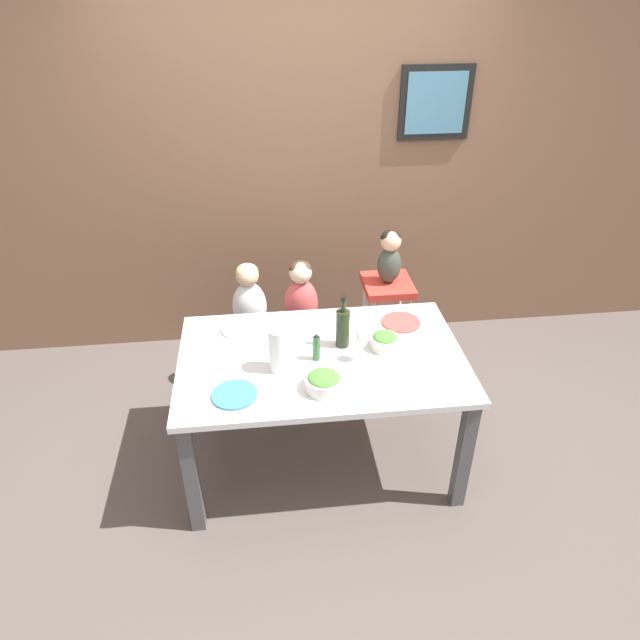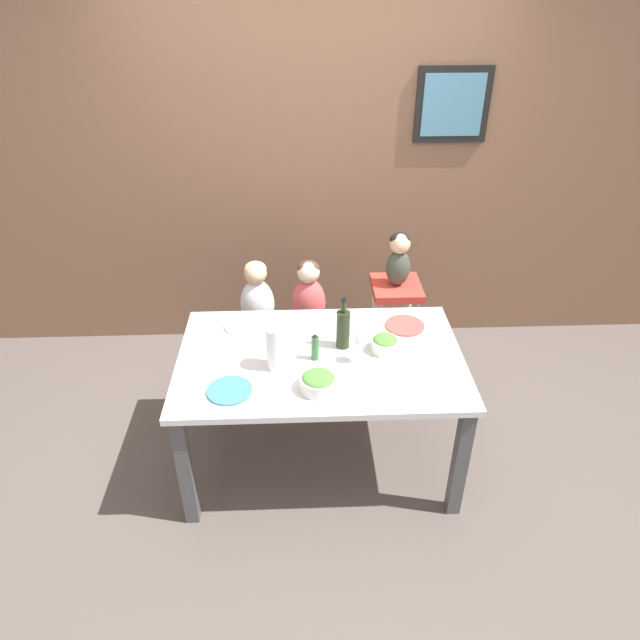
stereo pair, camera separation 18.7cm
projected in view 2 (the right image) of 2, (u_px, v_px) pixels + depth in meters
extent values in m
plane|color=#564C47|center=(320.00, 457.00, 3.42)|extent=(14.00, 14.00, 0.00)
cube|color=brown|center=(312.00, 164.00, 3.88)|extent=(10.00, 0.06, 2.70)
cube|color=black|center=(453.00, 105.00, 3.67)|extent=(0.48, 0.02, 0.47)
cube|color=teal|center=(453.00, 105.00, 3.66)|extent=(0.39, 0.00, 0.39)
cube|color=silver|center=(321.00, 358.00, 3.03)|extent=(1.51, 0.95, 0.03)
cube|color=#4C4C51|center=(186.00, 471.00, 2.86)|extent=(0.07, 0.07, 0.71)
cube|color=#4C4C51|center=(460.00, 462.00, 2.90)|extent=(0.07, 0.07, 0.71)
cube|color=#4C4C51|center=(207.00, 370.00, 3.56)|extent=(0.07, 0.07, 0.71)
cube|color=#4C4C51|center=(428.00, 365.00, 3.60)|extent=(0.07, 0.07, 0.71)
cylinder|color=silver|center=(239.00, 370.00, 3.81)|extent=(0.04, 0.04, 0.41)
cylinder|color=silver|center=(281.00, 369.00, 3.82)|extent=(0.04, 0.04, 0.41)
cylinder|color=silver|center=(243.00, 346.00, 4.04)|extent=(0.04, 0.04, 0.41)
cylinder|color=silver|center=(282.00, 345.00, 4.05)|extent=(0.04, 0.04, 0.41)
cube|color=#2D2D33|center=(259.00, 329.00, 3.81)|extent=(0.37, 0.40, 0.05)
cylinder|color=silver|center=(289.00, 368.00, 3.82)|extent=(0.04, 0.04, 0.41)
cylinder|color=silver|center=(330.00, 367.00, 3.83)|extent=(0.04, 0.04, 0.41)
cylinder|color=silver|center=(290.00, 345.00, 4.05)|extent=(0.04, 0.04, 0.41)
cylinder|color=silver|center=(328.00, 344.00, 4.06)|extent=(0.04, 0.04, 0.41)
cube|color=#2D2D33|center=(309.00, 328.00, 3.82)|extent=(0.37, 0.40, 0.05)
cylinder|color=silver|center=(377.00, 347.00, 3.78)|extent=(0.04, 0.04, 0.71)
cylinder|color=silver|center=(413.00, 346.00, 3.79)|extent=(0.04, 0.04, 0.71)
cylinder|color=silver|center=(373.00, 327.00, 3.98)|extent=(0.04, 0.04, 0.71)
cylinder|color=silver|center=(407.00, 327.00, 3.99)|extent=(0.04, 0.04, 0.71)
cube|color=red|center=(396.00, 288.00, 3.68)|extent=(0.31, 0.34, 0.05)
ellipsoid|color=silver|center=(258.00, 304.00, 3.70)|extent=(0.22, 0.19, 0.34)
sphere|color=#D6AD89|center=(255.00, 273.00, 3.58)|extent=(0.14, 0.14, 0.14)
ellipsoid|color=#DBC684|center=(255.00, 269.00, 3.58)|extent=(0.14, 0.14, 0.10)
ellipsoid|color=#C64C4C|center=(309.00, 303.00, 3.71)|extent=(0.22, 0.19, 0.34)
sphere|color=beige|center=(308.00, 272.00, 3.59)|extent=(0.14, 0.14, 0.14)
ellipsoid|color=#473323|center=(308.00, 268.00, 3.59)|extent=(0.14, 0.14, 0.10)
ellipsoid|color=#3D4238|center=(398.00, 268.00, 3.60)|extent=(0.15, 0.14, 0.24)
sphere|color=#D6AD89|center=(400.00, 243.00, 3.51)|extent=(0.13, 0.13, 0.13)
ellipsoid|color=black|center=(400.00, 240.00, 3.51)|extent=(0.13, 0.12, 0.09)
cylinder|color=#232D19|center=(343.00, 330.00, 3.04)|extent=(0.07, 0.07, 0.21)
cylinder|color=#232D19|center=(344.00, 305.00, 2.96)|extent=(0.03, 0.03, 0.09)
cylinder|color=black|center=(344.00, 300.00, 2.94)|extent=(0.03, 0.03, 0.02)
cylinder|color=white|center=(277.00, 348.00, 2.87)|extent=(0.10, 0.10, 0.24)
cylinder|color=white|center=(359.00, 362.00, 2.97)|extent=(0.06, 0.06, 0.00)
cylinder|color=white|center=(360.00, 355.00, 2.95)|extent=(0.01, 0.01, 0.08)
ellipsoid|color=white|center=(360.00, 340.00, 2.90)|extent=(0.06, 0.06, 0.10)
cylinder|color=silver|center=(318.00, 383.00, 2.77)|extent=(0.19, 0.19, 0.07)
ellipsoid|color=#4C8438|center=(318.00, 378.00, 2.75)|extent=(0.16, 0.16, 0.05)
cylinder|color=silver|center=(385.00, 345.00, 3.04)|extent=(0.15, 0.15, 0.07)
ellipsoid|color=#4C8438|center=(385.00, 340.00, 3.03)|extent=(0.13, 0.13, 0.05)
cylinder|color=teal|center=(230.00, 391.00, 2.77)|extent=(0.22, 0.22, 0.01)
cylinder|color=silver|center=(244.00, 325.00, 3.26)|extent=(0.22, 0.22, 0.01)
cylinder|color=#D14C47|center=(405.00, 326.00, 3.26)|extent=(0.22, 0.22, 0.01)
cylinder|color=#336633|center=(315.00, 348.00, 2.96)|extent=(0.04, 0.04, 0.14)
cone|color=black|center=(315.00, 335.00, 2.92)|extent=(0.03, 0.03, 0.02)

